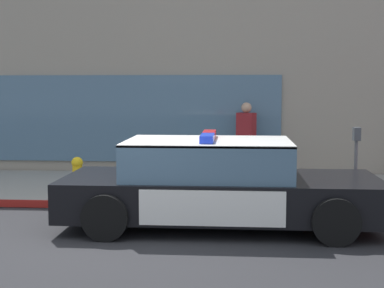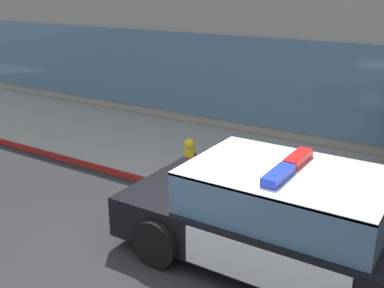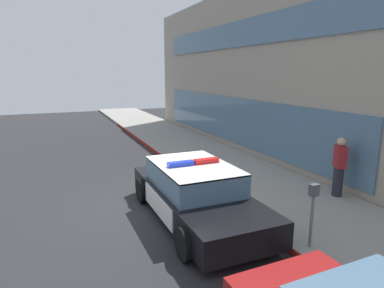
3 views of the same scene
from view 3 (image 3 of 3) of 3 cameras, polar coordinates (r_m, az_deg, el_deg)
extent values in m
plane|color=#262628|center=(9.71, -6.80, -9.90)|extent=(48.00, 48.00, 0.00)
cube|color=gray|center=(11.16, 11.28, -6.65)|extent=(48.00, 3.55, 0.15)
cube|color=maroon|center=(10.30, 2.95, -8.06)|extent=(28.80, 0.04, 0.14)
cube|color=gray|center=(16.44, 27.68, 10.94)|extent=(25.76, 9.54, 7.32)
cube|color=slate|center=(15.84, 6.80, 4.21)|extent=(15.46, 0.08, 2.10)
cube|color=slate|center=(13.21, 14.34, 18.96)|extent=(21.64, 0.08, 1.10)
cube|color=black|center=(8.45, 0.78, -9.63)|extent=(4.95, 1.94, 0.60)
cube|color=silver|center=(7.08, 6.13, -12.73)|extent=(1.68, 1.90, 0.05)
cube|color=silver|center=(9.90, -3.32, -5.29)|extent=(1.39, 1.90, 0.05)
cube|color=silver|center=(8.94, 6.33, -8.43)|extent=(2.08, 0.03, 0.51)
cube|color=silver|center=(8.21, -5.88, -10.35)|extent=(2.08, 0.03, 0.51)
cube|color=yellow|center=(8.95, 6.42, -8.41)|extent=(0.22, 0.01, 0.26)
cube|color=slate|center=(8.42, 0.24, -5.57)|extent=(2.58, 1.75, 0.60)
cube|color=silver|center=(8.34, 0.24, -3.67)|extent=(2.58, 1.75, 0.04)
cube|color=red|center=(8.46, 2.41, -2.89)|extent=(0.20, 0.66, 0.11)
cube|color=blue|center=(8.19, -2.00, -3.39)|extent=(0.20, 0.66, 0.11)
cylinder|color=black|center=(7.67, 12.77, -13.63)|extent=(0.68, 0.22, 0.68)
cylinder|color=black|center=(6.81, -1.17, -16.80)|extent=(0.68, 0.22, 0.68)
cylinder|color=black|center=(10.27, 2.01, -6.53)|extent=(0.68, 0.22, 0.68)
cylinder|color=black|center=(9.65, -8.56, -7.93)|extent=(0.68, 0.22, 0.68)
cylinder|color=gold|center=(11.61, 2.72, -5.03)|extent=(0.28, 0.28, 0.10)
cylinder|color=gold|center=(11.53, 2.74, -3.72)|extent=(0.19, 0.19, 0.45)
sphere|color=gold|center=(11.45, 2.75, -2.32)|extent=(0.22, 0.22, 0.22)
cylinder|color=#B21E19|center=(11.44, 2.76, -1.95)|extent=(0.06, 0.06, 0.05)
cylinder|color=#B21E19|center=(11.46, 2.09, -3.70)|extent=(0.09, 0.10, 0.09)
cylinder|color=#B21E19|center=(11.59, 3.39, -3.54)|extent=(0.09, 0.10, 0.09)
cylinder|color=#B21E19|center=(11.41, 3.07, -4.00)|extent=(0.10, 0.12, 0.12)
cylinder|color=#23232D|center=(10.45, 23.74, -5.92)|extent=(0.28, 0.28, 0.85)
cube|color=maroon|center=(10.26, 24.09, -2.01)|extent=(0.48, 0.42, 0.62)
sphere|color=tan|center=(10.17, 24.30, 0.34)|extent=(0.24, 0.24, 0.24)
cylinder|color=slate|center=(7.28, 19.81, -12.40)|extent=(0.06, 0.06, 1.10)
cube|color=#474C51|center=(7.04, 20.20, -7.42)|extent=(0.12, 0.18, 0.24)
camera|label=1|loc=(8.98, -60.60, -3.37)|focal=52.14mm
camera|label=2|loc=(5.85, -45.36, 8.77)|focal=43.21mm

